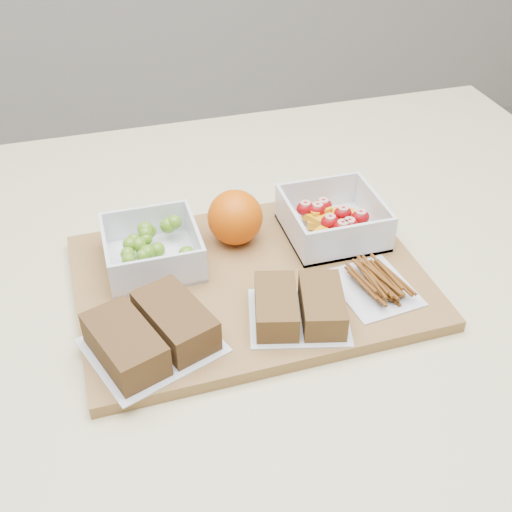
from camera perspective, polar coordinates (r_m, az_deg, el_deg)
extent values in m
cube|color=beige|center=(1.15, -0.91, -19.18)|extent=(1.20, 0.90, 0.90)
cube|color=olive|center=(0.79, -0.50, -2.23)|extent=(0.42, 0.31, 0.02)
cube|color=silver|center=(0.82, -9.09, -0.45)|extent=(0.12, 0.12, 0.00)
cube|color=silver|center=(0.85, -9.82, 2.95)|extent=(0.12, 0.00, 0.05)
cube|color=silver|center=(0.76, -8.60, -1.62)|extent=(0.12, 0.00, 0.05)
cube|color=silver|center=(0.81, -5.38, 1.46)|extent=(0.00, 0.11, 0.05)
cube|color=silver|center=(0.80, -13.13, 0.11)|extent=(0.00, 0.11, 0.05)
sphere|color=#52821B|center=(0.80, -9.64, 0.29)|extent=(0.02, 0.02, 0.02)
sphere|color=#52821B|center=(0.79, -11.34, 0.17)|extent=(0.02, 0.02, 0.02)
sphere|color=#52821B|center=(0.82, -9.78, 2.00)|extent=(0.02, 0.02, 0.02)
sphere|color=#52821B|center=(0.81, -8.77, 0.54)|extent=(0.02, 0.02, 0.02)
sphere|color=#52821B|center=(0.81, -11.15, 1.03)|extent=(0.02, 0.02, 0.02)
sphere|color=#52821B|center=(0.81, -9.79, 0.38)|extent=(0.02, 0.02, 0.02)
sphere|color=#52821B|center=(0.81, -10.80, 1.45)|extent=(0.02, 0.02, 0.02)
sphere|color=#52821B|center=(0.77, -6.16, 0.12)|extent=(0.02, 0.02, 0.02)
sphere|color=#52821B|center=(0.83, -7.83, 2.70)|extent=(0.02, 0.02, 0.02)
sphere|color=#52821B|center=(0.82, -9.81, 2.35)|extent=(0.02, 0.02, 0.02)
sphere|color=#52821B|center=(0.79, -11.25, -0.31)|extent=(0.02, 0.02, 0.02)
sphere|color=#52821B|center=(0.83, -7.29, 3.00)|extent=(0.02, 0.02, 0.02)
sphere|color=#52821B|center=(0.78, -8.47, -0.66)|extent=(0.02, 0.02, 0.02)
sphere|color=#52821B|center=(0.83, -9.43, 2.19)|extent=(0.02, 0.02, 0.02)
sphere|color=#52821B|center=(0.81, -10.38, 1.00)|extent=(0.02, 0.02, 0.02)
sphere|color=#52821B|center=(0.83, -9.78, 2.34)|extent=(0.02, 0.02, 0.02)
sphere|color=#52821B|center=(0.77, -6.21, -0.16)|extent=(0.02, 0.02, 0.02)
sphere|color=#52821B|center=(0.79, -5.85, -0.72)|extent=(0.02, 0.02, 0.02)
sphere|color=#52821B|center=(0.82, -9.74, 1.52)|extent=(0.02, 0.02, 0.02)
sphere|color=#52821B|center=(0.79, -10.02, 0.06)|extent=(0.02, 0.02, 0.02)
cube|color=silver|center=(0.86, 6.74, 2.15)|extent=(0.12, 0.12, 0.00)
cube|color=silver|center=(0.90, 5.47, 5.47)|extent=(0.12, 0.00, 0.05)
cube|color=silver|center=(0.81, 8.38, 1.17)|extent=(0.12, 0.00, 0.05)
cube|color=silver|center=(0.87, 10.43, 4.01)|extent=(0.00, 0.11, 0.05)
cube|color=silver|center=(0.83, 3.11, 2.82)|extent=(0.00, 0.11, 0.05)
cube|color=orange|center=(0.84, 7.53, 2.26)|extent=(0.03, 0.04, 0.01)
cube|color=orange|center=(0.87, 5.65, 3.59)|extent=(0.04, 0.05, 0.01)
cube|color=orange|center=(0.86, 7.32, 3.17)|extent=(0.04, 0.05, 0.01)
cube|color=orange|center=(0.88, 7.75, 3.38)|extent=(0.04, 0.04, 0.01)
cube|color=orange|center=(0.86, 5.51, 3.53)|extent=(0.04, 0.04, 0.01)
cube|color=orange|center=(0.86, 5.54, 4.08)|extent=(0.03, 0.03, 0.01)
cube|color=orange|center=(0.82, 6.17, 1.66)|extent=(0.04, 0.04, 0.01)
cube|color=orange|center=(0.84, 8.40, 2.20)|extent=(0.03, 0.03, 0.01)
cube|color=orange|center=(0.86, 5.77, 2.95)|extent=(0.04, 0.04, 0.01)
ellipsoid|color=#96070D|center=(0.85, 7.73, 3.77)|extent=(0.02, 0.02, 0.02)
ellipsoid|color=#96070D|center=(0.83, 8.28, 2.70)|extent=(0.02, 0.02, 0.02)
ellipsoid|color=#96070D|center=(0.86, 4.40, 4.24)|extent=(0.02, 0.02, 0.02)
ellipsoid|color=#96070D|center=(0.85, 9.25, 3.42)|extent=(0.02, 0.02, 0.02)
ellipsoid|color=#96070D|center=(0.86, 5.47, 4.10)|extent=(0.02, 0.02, 0.02)
ellipsoid|color=#96070D|center=(0.83, 7.69, 2.50)|extent=(0.02, 0.02, 0.02)
ellipsoid|color=#96070D|center=(0.83, 6.58, 3.01)|extent=(0.02, 0.02, 0.02)
ellipsoid|color=#96070D|center=(0.87, 5.98, 4.48)|extent=(0.02, 0.02, 0.02)
sphere|color=#D45405|center=(0.83, -1.87, 3.45)|extent=(0.07, 0.07, 0.07)
cube|color=silver|center=(0.71, -9.18, -7.86)|extent=(0.16, 0.15, 0.00)
cube|color=#553A1D|center=(0.69, -11.56, -7.70)|extent=(0.09, 0.11, 0.04)
cube|color=#553A1D|center=(0.70, -7.19, -5.70)|extent=(0.09, 0.11, 0.04)
cube|color=silver|center=(0.73, 3.80, -5.42)|extent=(0.13, 0.12, 0.00)
cube|color=brown|center=(0.72, 1.80, -4.47)|extent=(0.07, 0.09, 0.03)
cube|color=brown|center=(0.72, 5.89, -4.35)|extent=(0.07, 0.09, 0.03)
cube|color=silver|center=(0.78, 10.40, -2.81)|extent=(0.10, 0.11, 0.00)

